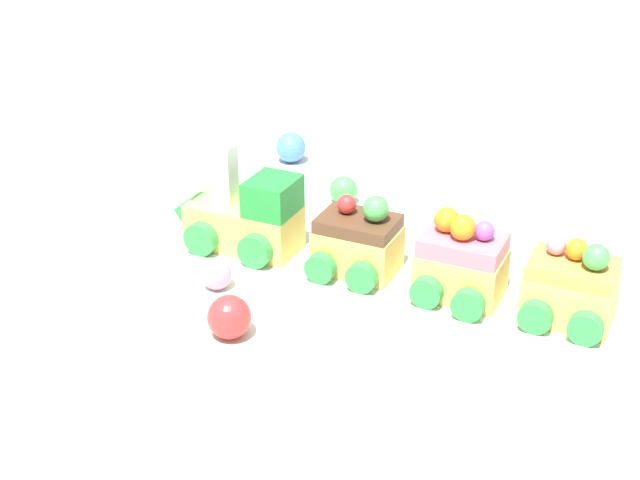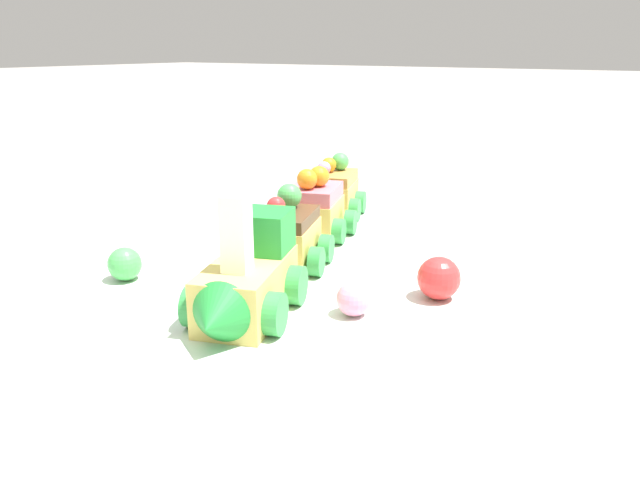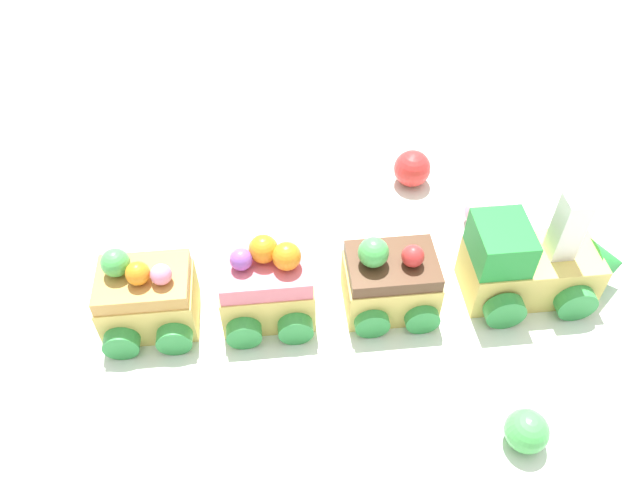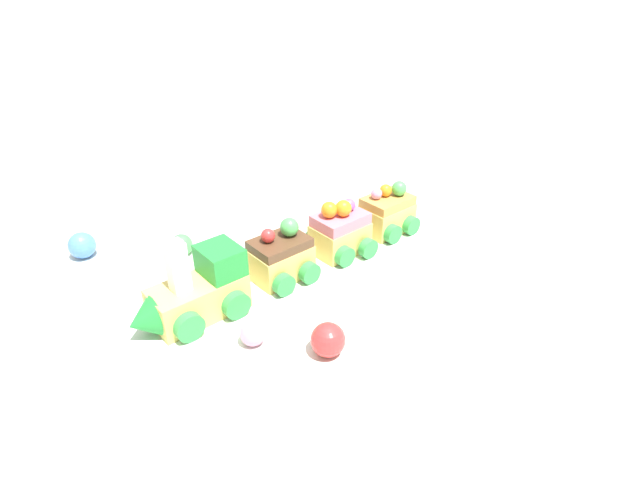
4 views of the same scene
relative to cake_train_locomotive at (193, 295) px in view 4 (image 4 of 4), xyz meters
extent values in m
plane|color=gray|center=(-0.11, -0.04, -0.04)|extent=(10.00, 10.00, 0.00)
cube|color=silver|center=(-0.11, -0.04, -0.03)|extent=(0.64, 0.48, 0.01)
cube|color=#EACC66|center=(0.00, 0.00, -0.01)|extent=(0.10, 0.07, 0.04)
cube|color=green|center=(-0.03, -0.01, 0.03)|extent=(0.05, 0.05, 0.03)
cone|color=green|center=(0.05, 0.02, -0.01)|extent=(0.04, 0.05, 0.04)
cube|color=white|center=(0.01, 0.00, 0.02)|extent=(0.02, 0.02, 0.02)
cube|color=white|center=(0.01, 0.00, 0.04)|extent=(0.02, 0.02, 0.02)
cube|color=white|center=(0.01, 0.00, 0.05)|extent=(0.02, 0.02, 0.02)
cylinder|color=green|center=(0.03, -0.02, -0.01)|extent=(0.03, 0.02, 0.03)
cylinder|color=green|center=(0.01, 0.03, -0.01)|extent=(0.03, 0.02, 0.03)
cylinder|color=green|center=(-0.02, -0.04, -0.01)|extent=(0.03, 0.02, 0.03)
cylinder|color=green|center=(-0.04, 0.02, -0.01)|extent=(0.03, 0.02, 0.03)
cube|color=#EACC66|center=(-0.10, -0.03, -0.01)|extent=(0.07, 0.06, 0.04)
cube|color=brown|center=(-0.10, -0.03, 0.02)|extent=(0.07, 0.06, 0.01)
sphere|color=#4CBC56|center=(-0.11, -0.04, 0.03)|extent=(0.03, 0.03, 0.02)
sphere|color=red|center=(-0.09, -0.04, 0.03)|extent=(0.02, 0.02, 0.02)
cylinder|color=green|center=(-0.07, -0.05, -0.01)|extent=(0.03, 0.02, 0.02)
cylinder|color=green|center=(-0.09, 0.00, -0.01)|extent=(0.03, 0.02, 0.02)
cylinder|color=green|center=(-0.11, -0.07, -0.01)|extent=(0.03, 0.02, 0.02)
cylinder|color=green|center=(-0.12, -0.01, -0.01)|extent=(0.03, 0.02, 0.02)
cube|color=#EACC66|center=(-0.18, -0.06, -0.01)|extent=(0.07, 0.06, 0.04)
cube|color=#E57084|center=(-0.18, -0.06, 0.02)|extent=(0.07, 0.06, 0.01)
sphere|color=#9956C6|center=(-0.19, -0.07, 0.03)|extent=(0.02, 0.02, 0.01)
sphere|color=orange|center=(-0.18, -0.06, 0.03)|extent=(0.02, 0.02, 0.02)
sphere|color=orange|center=(-0.17, -0.06, 0.03)|extent=(0.02, 0.02, 0.02)
cylinder|color=green|center=(-0.16, -0.08, -0.01)|extent=(0.03, 0.02, 0.02)
cylinder|color=green|center=(-0.17, -0.03, -0.01)|extent=(0.03, 0.02, 0.02)
cylinder|color=green|center=(-0.19, -0.09, -0.01)|extent=(0.03, 0.02, 0.02)
cylinder|color=green|center=(-0.21, -0.04, -0.01)|extent=(0.03, 0.02, 0.02)
cube|color=#EACC66|center=(-0.26, -0.09, -0.01)|extent=(0.07, 0.06, 0.04)
cube|color=#CC9347|center=(-0.26, -0.09, 0.02)|extent=(0.07, 0.06, 0.01)
sphere|color=#4CBC56|center=(-0.27, -0.09, 0.03)|extent=(0.02, 0.02, 0.02)
sphere|color=orange|center=(-0.26, -0.09, 0.03)|extent=(0.02, 0.02, 0.02)
sphere|color=pink|center=(-0.24, -0.09, 0.03)|extent=(0.02, 0.02, 0.01)
cylinder|color=green|center=(-0.23, -0.11, -0.01)|extent=(0.03, 0.02, 0.02)
cylinder|color=green|center=(-0.25, -0.06, -0.01)|extent=(0.03, 0.02, 0.02)
cylinder|color=green|center=(-0.26, -0.12, -0.01)|extent=(0.03, 0.02, 0.02)
cylinder|color=green|center=(-0.28, -0.07, -0.01)|extent=(0.03, 0.02, 0.02)
sphere|color=#4C84E0|center=(0.10, -0.16, -0.01)|extent=(0.03, 0.03, 0.03)
sphere|color=red|center=(-0.10, 0.10, -0.01)|extent=(0.03, 0.03, 0.03)
sphere|color=#4CBC56|center=(0.00, -0.12, -0.01)|extent=(0.03, 0.03, 0.03)
sphere|color=pink|center=(-0.04, 0.06, -0.01)|extent=(0.02, 0.02, 0.02)
camera|label=1|loc=(-0.51, 0.43, 0.32)|focal=50.00mm
camera|label=2|loc=(0.30, 0.25, 0.15)|focal=35.00mm
camera|label=3|loc=(-0.08, -0.32, 0.33)|focal=35.00mm
camera|label=4|loc=(0.03, 0.41, 0.28)|focal=28.00mm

